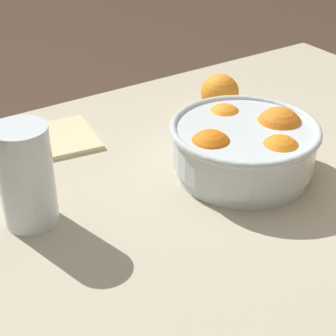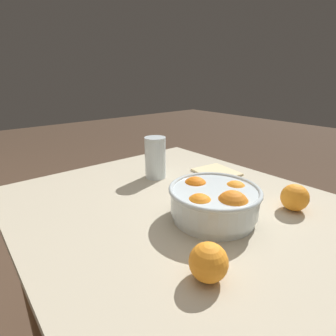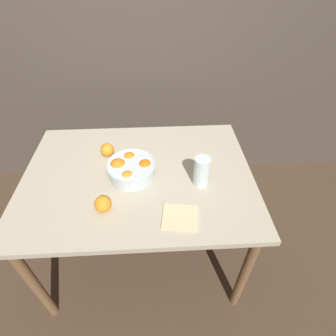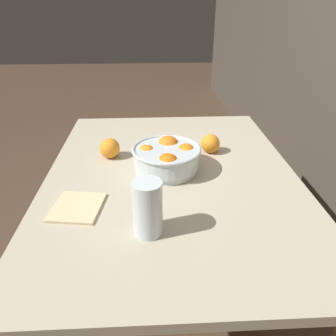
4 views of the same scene
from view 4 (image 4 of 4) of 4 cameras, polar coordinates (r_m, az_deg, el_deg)
ground_plane at (r=1.64m, az=0.51°, el=-23.76°), size 12.00×12.00×0.00m
dining_table at (r=1.20m, az=0.64°, el=-4.41°), size 1.19×0.88×0.73m
fruit_bowl at (r=1.16m, az=-0.22°, el=1.90°), size 0.24×0.24×0.10m
juice_glass at (r=0.85m, az=-3.55°, el=-7.33°), size 0.08×0.08×0.15m
orange_loose_near_bowl at (r=1.31m, az=7.38°, el=4.25°), size 0.08×0.08×0.08m
orange_loose_front at (r=1.28m, az=-10.11°, el=3.42°), size 0.08×0.08×0.08m
napkin at (r=1.02m, az=-15.53°, el=-6.57°), size 0.17×0.16×0.01m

